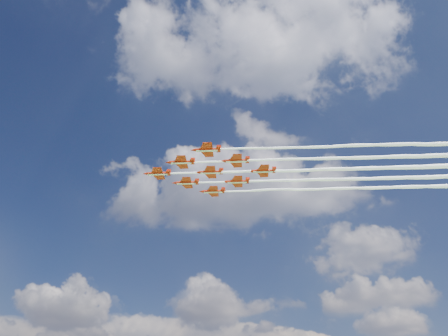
% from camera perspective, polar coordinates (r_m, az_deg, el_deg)
% --- Properties ---
extents(jet_lead, '(117.58, 20.64, 2.45)m').
position_cam_1_polar(jet_lead, '(152.26, 12.51, -0.19)').
color(jet_lead, '#AD1E09').
extents(jet_row2_port, '(117.58, 20.64, 2.45)m').
position_cam_1_polar(jet_row2_port, '(148.25, 16.36, 1.29)').
color(jet_row2_port, '#AD1E09').
extents(jet_row2_starb, '(117.58, 20.64, 2.45)m').
position_cam_1_polar(jet_row2_starb, '(160.08, 15.37, -1.40)').
color(jet_row2_starb, '#AD1E09').
extents(jet_row3_port, '(117.58, 20.64, 2.45)m').
position_cam_1_polar(jet_row3_port, '(145.06, 20.40, 2.84)').
color(jet_row3_port, '#AD1E09').
extents(jet_row3_centre, '(117.58, 20.64, 2.45)m').
position_cam_1_polar(jet_row3_centre, '(156.49, 19.09, -0.02)').
color(jet_row3_centre, '#AD1E09').
extents(jet_row3_starb, '(117.58, 20.64, 2.45)m').
position_cam_1_polar(jet_row3_starb, '(168.33, 17.96, -2.48)').
color(jet_row3_starb, '#AD1E09').
extents(jet_row4_port, '(117.58, 20.64, 2.45)m').
position_cam_1_polar(jet_row4_port, '(153.69, 22.96, 1.41)').
color(jet_row4_port, '#AD1E09').
extents(jet_row4_starb, '(117.58, 20.64, 2.45)m').
position_cam_1_polar(jet_row4_starb, '(165.13, 21.54, -1.20)').
color(jet_row4_starb, '#AD1E09').
extents(jet_tail, '(117.58, 20.64, 2.45)m').
position_cam_1_polar(jet_tail, '(162.67, 25.24, 0.14)').
color(jet_tail, '#AD1E09').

